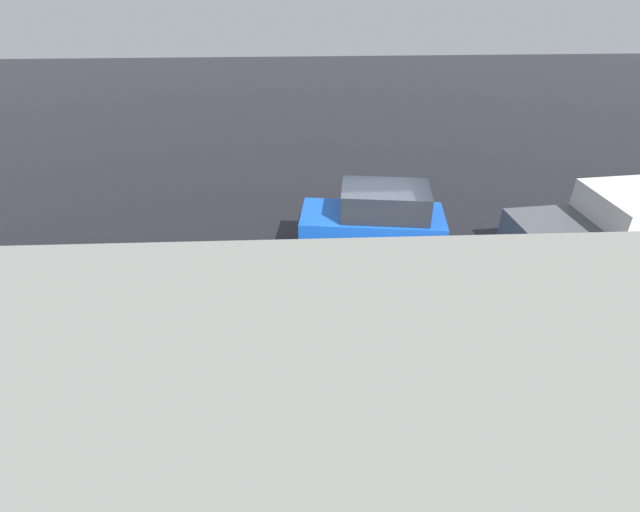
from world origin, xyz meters
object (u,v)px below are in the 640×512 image
object	(u,v)px
delivery_truck	(628,239)
sign_post	(192,309)
moving_hatchback	(375,222)
pedestrian	(225,306)
fire_hydrant	(264,305)

from	to	relation	value
delivery_truck	sign_post	size ratio (longest dim) A/B	2.31
moving_hatchback	delivery_truck	world-z (taller)	delivery_truck
pedestrian	delivery_truck	bearing A→B (deg)	-172.24
delivery_truck	pedestrian	world-z (taller)	delivery_truck
delivery_truck	sign_post	bearing A→B (deg)	14.12
fire_hydrant	pedestrian	xyz separation A→B (m)	(0.82, 0.37, 0.28)
moving_hatchback	delivery_truck	distance (m)	6.25
moving_hatchback	delivery_truck	bearing A→B (deg)	163.08
delivery_truck	pedestrian	xyz separation A→B (m)	(9.76, 1.33, -0.69)
pedestrian	sign_post	distance (m)	1.57
fire_hydrant	pedestrian	world-z (taller)	pedestrian
delivery_truck	sign_post	distance (m)	10.49
moving_hatchback	fire_hydrant	size ratio (longest dim) A/B	5.09
fire_hydrant	sign_post	size ratio (longest dim) A/B	0.33
fire_hydrant	pedestrian	bearing A→B (deg)	24.08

